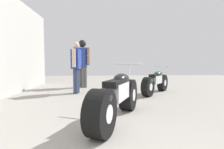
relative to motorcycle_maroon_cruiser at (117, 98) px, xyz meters
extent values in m
plane|color=gray|center=(-0.03, 1.39, -0.39)|extent=(18.09, 18.09, 0.00)
cylinder|color=black|center=(0.29, 0.68, -0.08)|extent=(0.46, 0.66, 0.62)
cylinder|color=silver|center=(0.29, 0.68, -0.08)|extent=(0.32, 0.31, 0.23)
cylinder|color=black|center=(-0.26, -0.61, -0.08)|extent=(0.46, 0.66, 0.62)
cylinder|color=silver|center=(-0.26, -0.61, -0.08)|extent=(0.32, 0.31, 0.23)
cube|color=silver|center=(0.02, 0.03, 0.10)|extent=(0.45, 0.66, 0.27)
ellipsoid|color=black|center=(0.10, 0.23, 0.27)|extent=(0.43, 0.56, 0.21)
cube|color=black|center=(-0.05, -0.13, 0.24)|extent=(0.38, 0.51, 0.10)
ellipsoid|color=black|center=(-0.24, -0.56, 0.12)|extent=(0.40, 0.49, 0.23)
cylinder|color=silver|center=(0.28, 0.64, 0.21)|extent=(0.14, 0.24, 0.56)
cylinder|color=silver|center=(0.26, 0.61, 0.54)|extent=(0.56, 0.27, 0.03)
cylinder|color=silver|center=(-0.22, -0.18, -0.17)|extent=(0.29, 0.52, 0.09)
cylinder|color=black|center=(1.83, 3.03, -0.11)|extent=(0.49, 0.55, 0.55)
cylinder|color=silver|center=(1.83, 3.03, -0.11)|extent=(0.28, 0.29, 0.21)
cylinder|color=black|center=(1.06, 2.05, -0.11)|extent=(0.49, 0.55, 0.55)
cylinder|color=silver|center=(1.06, 2.05, -0.11)|extent=(0.28, 0.29, 0.21)
cube|color=silver|center=(1.44, 2.54, 0.04)|extent=(0.50, 0.56, 0.24)
ellipsoid|color=#1E4728|center=(1.56, 2.69, 0.20)|extent=(0.45, 0.49, 0.19)
cube|color=black|center=(1.35, 2.42, 0.17)|extent=(0.40, 0.44, 0.09)
ellipsoid|color=#1E4728|center=(1.09, 2.08, 0.06)|extent=(0.41, 0.44, 0.21)
cylinder|color=silver|center=(1.81, 3.00, 0.15)|extent=(0.17, 0.20, 0.50)
cylinder|color=silver|center=(1.79, 2.98, 0.44)|extent=(0.44, 0.35, 0.03)
cylinder|color=silver|center=(1.19, 2.41, -0.19)|extent=(0.35, 0.42, 0.08)
cylinder|color=#2D3851|center=(-1.02, 2.63, 0.00)|extent=(0.16, 0.16, 0.77)
cylinder|color=#2D3851|center=(-1.00, 2.82, 0.00)|extent=(0.16, 0.16, 0.77)
cube|color=navy|center=(-1.01, 2.72, 0.67)|extent=(0.28, 0.45, 0.59)
cylinder|color=beige|center=(-1.04, 2.46, 0.70)|extent=(0.12, 0.12, 0.54)
cylinder|color=beige|center=(-0.98, 2.98, 0.70)|extent=(0.12, 0.12, 0.54)
sphere|color=beige|center=(-1.01, 2.72, 1.10)|extent=(0.21, 0.21, 0.21)
cylinder|color=#4C4C4C|center=(-1.04, 4.12, 0.04)|extent=(0.23, 0.23, 0.86)
cylinder|color=#4C4C4C|center=(-0.87, 3.99, 0.04)|extent=(0.23, 0.23, 0.86)
cube|color=navy|center=(-0.96, 4.06, 0.80)|extent=(0.54, 0.49, 0.66)
cylinder|color=#9E7051|center=(-1.20, 4.23, 0.83)|extent=(0.16, 0.16, 0.60)
cylinder|color=#9E7051|center=(-0.71, 3.88, 0.83)|extent=(0.16, 0.16, 0.60)
sphere|color=black|center=(-0.96, 4.06, 1.27)|extent=(0.24, 0.24, 0.24)
sphere|color=black|center=(-0.96, 4.06, 1.29)|extent=(0.28, 0.28, 0.28)
camera|label=1|loc=(-0.25, -2.80, 0.55)|focal=28.39mm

